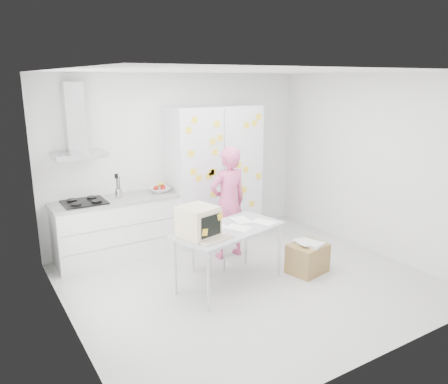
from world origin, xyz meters
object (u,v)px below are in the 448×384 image
chair (205,238)px  cardboard_box (308,258)px  person (228,203)px  desk (211,226)px

chair → cardboard_box: bearing=-55.6°
person → desk: bearing=45.4°
desk → cardboard_box: size_ratio=2.72×
person → desk: person is taller
person → chair: person is taller
desk → cardboard_box: 1.58m
person → cardboard_box: size_ratio=2.89×
person → chair: (-0.55, -0.26, -0.36)m
desk → cardboard_box: (1.42, -0.21, -0.66)m
person → cardboard_box: 1.39m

